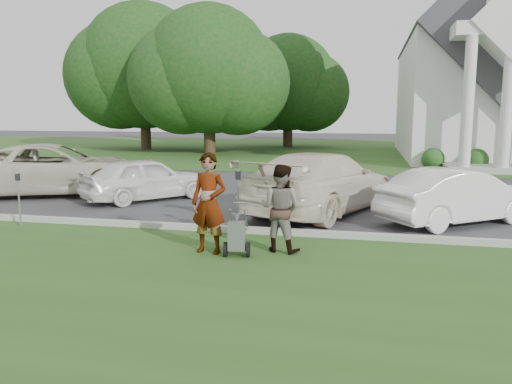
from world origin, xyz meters
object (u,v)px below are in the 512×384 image
(tree_left, at_px, (209,76))
(striping_cart, at_px, (237,237))
(church, at_px, (484,58))
(car_b, at_px, (146,179))
(tree_far, at_px, (144,72))
(tree_back, at_px, (288,87))
(person_left, at_px, (209,204))
(car_a, at_px, (54,169))
(parking_meter_far, at_px, (19,193))
(car_c, at_px, (321,182))
(person_right, at_px, (280,209))
(car_d, at_px, (458,196))
(parking_meter_near, at_px, (238,196))

(tree_left, distance_m, striping_cart, 25.07)
(church, bearing_deg, car_b, -124.92)
(tree_far, bearing_deg, tree_back, 26.56)
(person_left, distance_m, car_a, 9.13)
(parking_meter_far, relative_size, car_c, 0.23)
(person_right, xyz_separation_m, parking_meter_far, (-6.34, 0.75, -0.03))
(tree_back, height_order, striping_cart, tree_back)
(parking_meter_far, bearing_deg, person_right, -6.79)
(tree_back, xyz_separation_m, car_d, (8.54, -27.28, -4.06))
(person_left, height_order, parking_meter_far, person_left)
(church, xyz_separation_m, parking_meter_near, (-9.27, -23.04, -5.01))
(person_left, xyz_separation_m, car_c, (1.70, 4.52, -0.14))
(church, xyz_separation_m, car_d, (-4.47, -20.41, -5.27))
(car_b, relative_size, car_c, 0.70)
(tree_back, relative_size, person_left, 5.02)
(tree_left, distance_m, tree_far, 6.73)
(person_left, bearing_deg, church, 75.73)
(tree_far, distance_m, car_b, 23.57)
(tree_left, xyz_separation_m, car_d, (12.54, -19.28, -4.44))
(person_right, relative_size, car_c, 0.30)
(person_left, distance_m, car_d, 6.36)
(person_left, relative_size, parking_meter_far, 1.49)
(parking_meter_far, bearing_deg, tree_back, 87.04)
(parking_meter_far, bearing_deg, car_b, 72.43)
(tree_left, xyz_separation_m, person_right, (8.79, -22.73, -4.27))
(parking_meter_far, distance_m, car_c, 7.53)
(church, xyz_separation_m, tree_left, (-17.01, -1.13, -0.83))
(person_right, relative_size, car_b, 0.43)
(tree_back, bearing_deg, parking_meter_far, -92.96)
(car_c, bearing_deg, person_right, 106.12)
(car_c, relative_size, car_d, 1.39)
(car_b, height_order, car_d, car_d)
(tree_left, relative_size, person_left, 5.55)
(striping_cart, xyz_separation_m, person_left, (-0.58, 0.14, 0.57))
(parking_meter_near, distance_m, car_b, 5.69)
(striping_cart, height_order, car_b, car_b)
(tree_far, bearing_deg, parking_meter_far, -71.30)
(person_right, bearing_deg, car_c, -81.63)
(parking_meter_near, xyz_separation_m, car_b, (-3.99, 4.05, -0.27))
(parking_meter_far, xyz_separation_m, car_b, (1.30, 4.11, -0.14))
(church, height_order, car_b, church)
(striping_cart, xyz_separation_m, car_c, (1.13, 4.65, 0.43))
(tree_far, xyz_separation_m, tree_back, (10.00, 5.00, -0.97))
(person_left, height_order, car_d, person_left)
(tree_left, xyz_separation_m, parking_meter_near, (7.74, -21.91, -4.18))
(car_c, bearing_deg, tree_back, -57.22)
(tree_far, relative_size, striping_cart, 11.54)
(tree_left, height_order, parking_meter_near, tree_left)
(parking_meter_near, bearing_deg, person_left, -101.84)
(tree_far, bearing_deg, car_a, -72.86)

